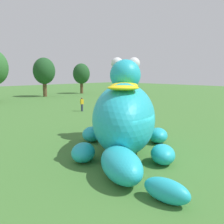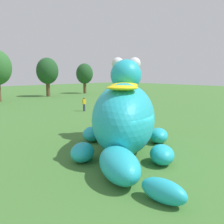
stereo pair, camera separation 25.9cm
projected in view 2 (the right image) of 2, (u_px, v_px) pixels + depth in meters
name	position (u px, v px, depth m)	size (l,w,h in m)	color
ground_plane	(130.00, 161.00, 13.41)	(160.00, 160.00, 0.00)	#427533
giant_inflatable_creature	(124.00, 117.00, 14.82)	(8.76, 10.24, 5.78)	#23B2C6
tree_centre	(47.00, 71.00, 49.09)	(4.29, 4.29, 7.61)	brown
tree_centre_right	(85.00, 74.00, 56.56)	(3.81, 3.81, 6.76)	brown
spectator_near_inflatable	(111.00, 110.00, 25.84)	(0.38, 0.26, 1.71)	black
spectator_mid_field	(84.00, 104.00, 30.68)	(0.38, 0.26, 1.71)	#2D334C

